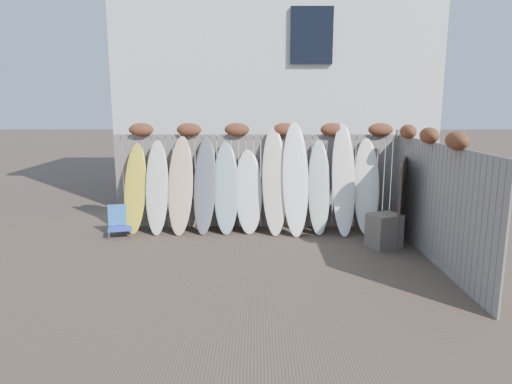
{
  "coord_description": "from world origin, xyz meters",
  "views": [
    {
      "loc": [
        0.01,
        -7.22,
        2.64
      ],
      "look_at": [
        0.0,
        1.2,
        1.0
      ],
      "focal_mm": 32.0,
      "sensor_mm": 36.0,
      "label": 1
    }
  ],
  "objects_px": {
    "wooden_crate": "(384,231)",
    "surfboard_0": "(135,188)",
    "beach_chair": "(120,222)",
    "lattice_panel": "(401,201)"
  },
  "relations": [
    {
      "from": "beach_chair",
      "to": "wooden_crate",
      "type": "relative_size",
      "value": 0.96
    },
    {
      "from": "surfboard_0",
      "to": "beach_chair",
      "type": "bearing_deg",
      "value": -128.15
    },
    {
      "from": "surfboard_0",
      "to": "lattice_panel",
      "type": "bearing_deg",
      "value": -4.27
    },
    {
      "from": "wooden_crate",
      "to": "lattice_panel",
      "type": "xyz_separation_m",
      "value": [
        0.39,
        0.35,
        0.49
      ]
    },
    {
      "from": "wooden_crate",
      "to": "lattice_panel",
      "type": "relative_size",
      "value": 0.4
    },
    {
      "from": "beach_chair",
      "to": "surfboard_0",
      "type": "bearing_deg",
      "value": 48.3
    },
    {
      "from": "beach_chair",
      "to": "surfboard_0",
      "type": "relative_size",
      "value": 0.32
    },
    {
      "from": "beach_chair",
      "to": "lattice_panel",
      "type": "xyz_separation_m",
      "value": [
        5.53,
        -0.43,
        0.52
      ]
    },
    {
      "from": "wooden_crate",
      "to": "surfboard_0",
      "type": "xyz_separation_m",
      "value": [
        -4.88,
        1.08,
        0.6
      ]
    },
    {
      "from": "lattice_panel",
      "to": "beach_chair",
      "type": "bearing_deg",
      "value": -163.82
    }
  ]
}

